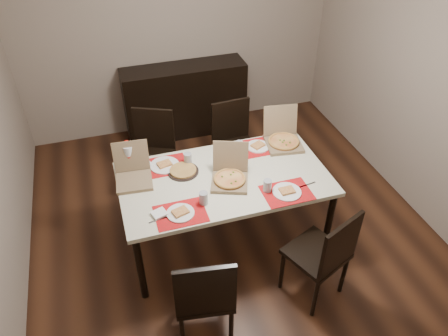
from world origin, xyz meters
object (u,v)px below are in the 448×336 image
at_px(dip_bowl, 230,163).
at_px(chair_far_left, 153,150).
at_px(chair_near_right, 325,254).
at_px(chair_far_right, 234,140).
at_px(pizza_box_center, 230,176).
at_px(sideboard, 185,100).
at_px(chair_near_left, 204,294).
at_px(soda_bottle, 129,157).
at_px(dining_table, 224,183).

bearing_deg(dip_bowl, chair_far_left, 126.98).
xyz_separation_m(chair_near_right, dip_bowl, (-0.45, 1.02, 0.25)).
bearing_deg(chair_far_right, chair_far_left, 174.05).
bearing_deg(dip_bowl, chair_far_right, 68.03).
bearing_deg(pizza_box_center, dip_bowl, 72.18).
distance_m(chair_far_left, pizza_box_center, 1.15).
bearing_deg(chair_far_right, dip_bowl, -111.97).
distance_m(sideboard, chair_near_left, 2.96).
bearing_deg(soda_bottle, chair_far_left, 64.50).
bearing_deg(chair_far_right, dining_table, -114.24).
relative_size(chair_near_left, soda_bottle, 3.11).
relative_size(chair_far_right, dip_bowl, 8.15).
bearing_deg(dining_table, soda_bottle, 154.58).
distance_m(chair_near_left, pizza_box_center, 1.04).
bearing_deg(chair_near_right, sideboard, 98.96).
height_order(sideboard, chair_near_left, chair_near_left).
bearing_deg(dining_table, chair_near_left, -115.25).
xyz_separation_m(pizza_box_center, soda_bottle, (-0.79, 0.42, 0.07)).
bearing_deg(soda_bottle, chair_near_right, -43.01).
bearing_deg(soda_bottle, chair_far_right, 23.13).
xyz_separation_m(sideboard, dining_table, (-0.11, -1.96, 0.23)).
xyz_separation_m(sideboard, chair_far_left, (-0.59, -1.03, 0.06)).
bearing_deg(pizza_box_center, dining_table, 119.33).
height_order(dining_table, chair_near_right, chair_near_right).
bearing_deg(chair_far_left, chair_near_left, -88.91).
bearing_deg(soda_bottle, dip_bowl, -13.21).
bearing_deg(chair_far_left, dip_bowl, -53.02).
relative_size(chair_far_left, chair_far_right, 1.00).
xyz_separation_m(chair_far_left, chair_far_right, (0.86, -0.09, 0.00)).
bearing_deg(chair_far_left, chair_far_right, -5.95).
distance_m(chair_far_left, dip_bowl, 1.00).
distance_m(chair_near_left, chair_near_right, 1.00).
relative_size(chair_near_right, chair_far_right, 1.00).
xyz_separation_m(dining_table, chair_near_left, (-0.44, -0.94, -0.17)).
bearing_deg(pizza_box_center, chair_far_left, 117.40).
xyz_separation_m(sideboard, pizza_box_center, (-0.07, -2.02, 0.35)).
relative_size(dining_table, chair_near_left, 1.94).
height_order(dining_table, pizza_box_center, pizza_box_center).
relative_size(sideboard, dip_bowl, 13.15).
bearing_deg(chair_near_left, chair_far_right, 65.23).
height_order(chair_far_left, dip_bowl, chair_far_left).
bearing_deg(pizza_box_center, chair_near_left, -118.40).
bearing_deg(chair_far_left, chair_near_right, -60.03).
relative_size(chair_near_left, chair_near_right, 1.00).
bearing_deg(chair_near_right, chair_far_left, 119.97).
bearing_deg(soda_bottle, chair_near_left, -76.63).
distance_m(chair_near_left, soda_bottle, 1.38).
distance_m(chair_far_right, soda_bottle, 1.28).
relative_size(chair_near_right, chair_far_left, 1.00).
relative_size(chair_far_right, pizza_box_center, 2.20).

